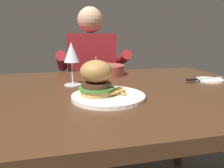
{
  "coord_description": "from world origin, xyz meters",
  "views": [
    {
      "loc": [
        -0.21,
        -0.81,
        0.95
      ],
      "look_at": [
        -0.05,
        -0.11,
        0.78
      ],
      "focal_mm": 32.0,
      "sensor_mm": 36.0,
      "label": 1
    }
  ],
  "objects": [
    {
      "name": "table_knife",
      "position": [
        0.43,
        0.03,
        0.75
      ],
      "size": [
        0.22,
        0.05,
        0.01
      ],
      "color": "silver",
      "rests_on": "bread_plate"
    },
    {
      "name": "wine_glass",
      "position": [
        -0.19,
        0.09,
        0.88
      ],
      "size": [
        0.08,
        0.08,
        0.19
      ],
      "color": "silver",
      "rests_on": "dining_table"
    },
    {
      "name": "bread_plate",
      "position": [
        0.48,
        0.03,
        0.74
      ],
      "size": [
        0.13,
        0.13,
        0.01
      ],
      "primitive_type": "cylinder",
      "color": "white",
      "rests_on": "dining_table"
    },
    {
      "name": "fries_pile",
      "position": [
        -0.04,
        -0.13,
        0.76
      ],
      "size": [
        0.09,
        0.1,
        0.02
      ],
      "color": "#EABC5B",
      "rests_on": "main_plate"
    },
    {
      "name": "diner_person",
      "position": [
        -0.03,
        0.75,
        0.56
      ],
      "size": [
        0.51,
        0.36,
        1.18
      ],
      "color": "#282833",
      "rests_on": "ground"
    },
    {
      "name": "main_plate",
      "position": [
        -0.07,
        -0.14,
        0.75
      ],
      "size": [
        0.26,
        0.26,
        0.01
      ],
      "primitive_type": "cylinder",
      "color": "white",
      "rests_on": "dining_table"
    },
    {
      "name": "soup_bowl",
      "position": [
        -0.0,
        0.32,
        0.77
      ],
      "size": [
        0.23,
        0.23,
        0.06
      ],
      "color": "#B24C42",
      "rests_on": "dining_table"
    },
    {
      "name": "dining_table",
      "position": [
        0.0,
        0.0,
        0.66
      ],
      "size": [
        1.28,
        0.94,
        0.74
      ],
      "color": "#472B19",
      "rests_on": "ground"
    },
    {
      "name": "burger_sandwich",
      "position": [
        -0.12,
        -0.14,
        0.82
      ],
      "size": [
        0.13,
        0.13,
        0.13
      ],
      "color": "tan",
      "rests_on": "main_plate"
    }
  ]
}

